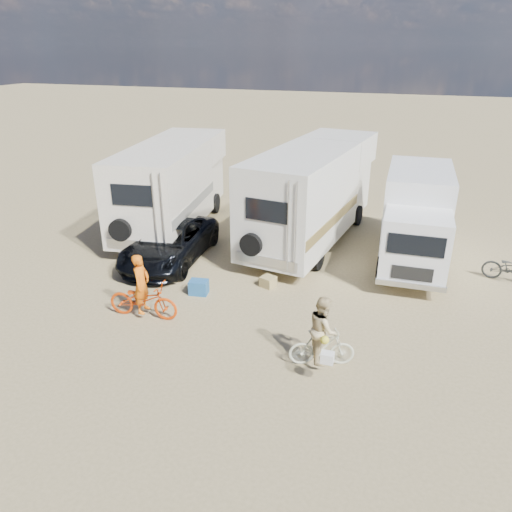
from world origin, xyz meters
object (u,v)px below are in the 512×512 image
(rv_main, at_px, (313,195))
(bike_woman, at_px, (322,348))
(rv_left, at_px, (172,187))
(rider_man, at_px, (142,290))
(dark_suv, at_px, (170,243))
(cooler, at_px, (199,287))
(rider_woman, at_px, (323,335))
(box_truck, at_px, (416,220))
(crate, at_px, (268,282))
(bike_man, at_px, (143,300))

(rv_main, bearing_deg, bike_woman, -67.88)
(rv_left, xyz_separation_m, rider_man, (2.48, -6.71, -0.87))
(rv_main, height_order, rider_man, rv_main)
(rider_man, bearing_deg, dark_suv, 12.01)
(bike_woman, distance_m, cooler, 4.86)
(dark_suv, height_order, rider_man, rider_man)
(bike_woman, height_order, rider_man, rider_man)
(bike_woman, relative_size, rider_woman, 0.96)
(box_truck, relative_size, crate, 13.92)
(box_truck, relative_size, rider_man, 3.37)
(bike_man, xyz_separation_m, rider_man, (0.00, -0.00, 0.32))
(bike_man, bearing_deg, rv_main, -28.27)
(bike_man, distance_m, crate, 3.98)
(rv_left, distance_m, box_truck, 9.42)
(rider_woman, bearing_deg, rider_man, 64.70)
(bike_man, relative_size, bike_woman, 1.29)
(bike_woman, xyz_separation_m, cooler, (-4.25, 2.35, -0.25))
(box_truck, xyz_separation_m, rider_woman, (-1.79, -6.80, -0.74))
(bike_man, bearing_deg, rider_man, 175.39)
(rider_man, bearing_deg, rider_woman, -101.62)
(rv_main, height_order, bike_woman, rv_main)
(rv_main, bearing_deg, bike_man, -105.75)
(bike_man, distance_m, bike_woman, 5.17)
(rv_left, bearing_deg, bike_woman, -51.92)
(dark_suv, bearing_deg, bike_man, -77.11)
(box_truck, xyz_separation_m, bike_man, (-6.92, -6.17, -1.03))
(rv_main, distance_m, cooler, 6.13)
(rv_left, height_order, rider_woman, rv_left)
(dark_suv, height_order, cooler, dark_suv)
(rv_left, bearing_deg, crate, -44.34)
(rider_woman, bearing_deg, dark_suv, 36.87)
(bike_woman, bearing_deg, rv_main, -4.07)
(bike_woman, height_order, rider_woman, rider_woman)
(rv_main, height_order, dark_suv, rv_main)
(box_truck, bearing_deg, bike_woman, -106.00)
(box_truck, distance_m, cooler, 7.62)
(rv_left, distance_m, crate, 6.68)
(dark_suv, xyz_separation_m, rider_man, (1.11, -3.71, 0.18))
(box_truck, bearing_deg, rv_main, 163.55)
(bike_man, distance_m, rider_man, 0.32)
(rv_main, xyz_separation_m, bike_man, (-3.15, -7.19, -1.27))
(crate, bearing_deg, dark_suv, 167.51)
(rider_woman, height_order, cooler, rider_woman)
(rv_left, relative_size, rider_woman, 4.61)
(box_truck, height_order, rider_man, box_truck)
(box_truck, xyz_separation_m, bike_woman, (-1.79, -6.80, -1.09))
(rider_man, distance_m, cooler, 2.03)
(box_truck, bearing_deg, cooler, -144.87)
(rv_main, bearing_deg, cooler, -104.61)
(bike_man, height_order, crate, bike_man)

